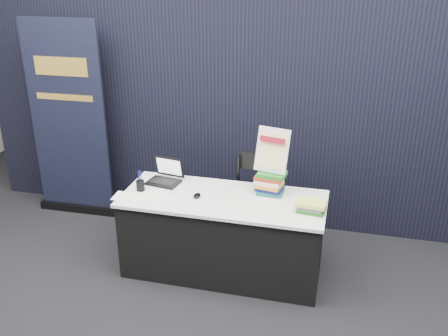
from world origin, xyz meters
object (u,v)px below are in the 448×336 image
book_stack_tall (270,183)px  book_stack_short (311,206)px  display_table (223,234)px  stacking_chair (257,205)px  pullup_banner (70,132)px  laptop (165,176)px  info_sign (272,151)px

book_stack_tall → book_stack_short: book_stack_tall is taller
display_table → stacking_chair: bearing=50.2°
display_table → stacking_chair: stacking_chair is taller
stacking_chair → book_stack_short: bearing=-24.8°
display_table → pullup_banner: bearing=158.7°
book_stack_tall → stacking_chair: bearing=143.5°
laptop → info_sign: info_sign is taller
display_table → book_stack_tall: bearing=27.0°
book_stack_tall → stacking_chair: stacking_chair is taller
pullup_banner → book_stack_short: bearing=-18.0°
book_stack_short → stacking_chair: 0.69m
laptop → info_sign: bearing=10.8°
laptop → pullup_banner: bearing=165.6°
laptop → stacking_chair: size_ratio=0.32×
book_stack_short → info_sign: (-0.39, 0.31, 0.34)m
laptop → book_stack_short: 1.41m
laptop → info_sign: (1.00, 0.04, 0.34)m
display_table → info_sign: bearing=30.5°
pullup_banner → info_sign: bearing=-13.6°
book_stack_short → display_table: bearing=174.1°
book_stack_short → stacking_chair: (-0.52, 0.38, -0.24)m
stacking_chair → info_sign: bearing=-16.4°
display_table → info_sign: info_sign is taller
info_sign → pullup_banner: size_ratio=0.19×
info_sign → stacking_chair: bearing=166.4°
book_stack_short → stacking_chair: stacking_chair is taller
pullup_banner → display_table: bearing=-22.2°
book_stack_tall → laptop: bearing=-179.7°
display_table → laptop: (-0.61, 0.19, 0.43)m
info_sign → pullup_banner: (-2.29, 0.52, -0.19)m
info_sign → book_stack_short: bearing=-24.6°
pullup_banner → laptop: bearing=-24.1°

